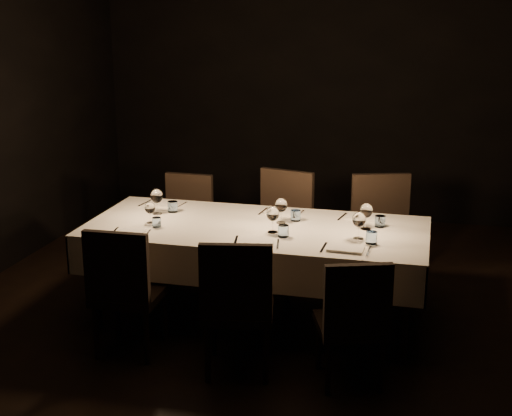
% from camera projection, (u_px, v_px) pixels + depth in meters
% --- Properties ---
extents(room, '(5.01, 6.01, 3.01)m').
position_uv_depth(room, '(256.00, 127.00, 5.09)').
color(room, black).
rests_on(room, ground).
extents(dining_table, '(2.52, 1.12, 0.76)m').
position_uv_depth(dining_table, '(256.00, 235.00, 5.31)').
color(dining_table, black).
rests_on(dining_table, ground).
extents(chair_near_left, '(0.46, 0.46, 0.93)m').
position_uv_depth(chair_near_left, '(124.00, 286.00, 4.81)').
color(chair_near_left, black).
rests_on(chair_near_left, ground).
extents(place_setting_near_left, '(0.31, 0.39, 0.17)m').
position_uv_depth(place_setting_near_left, '(146.00, 218.00, 5.25)').
color(place_setting_near_left, beige).
rests_on(place_setting_near_left, dining_table).
extents(chair_near_center, '(0.53, 0.53, 0.94)m').
position_uv_depth(chair_near_center, '(237.00, 302.00, 4.54)').
color(chair_near_center, black).
rests_on(chair_near_center, ground).
extents(place_setting_near_center, '(0.36, 0.41, 0.19)m').
position_uv_depth(place_setting_near_center, '(270.00, 226.00, 5.03)').
color(place_setting_near_center, beige).
rests_on(place_setting_near_center, dining_table).
extents(chair_near_right, '(0.53, 0.53, 0.86)m').
position_uv_depth(chair_near_right, '(353.00, 317.00, 4.40)').
color(chair_near_right, black).
rests_on(chair_near_right, ground).
extents(place_setting_near_right, '(0.35, 0.42, 0.20)m').
position_uv_depth(place_setting_near_right, '(358.00, 233.00, 4.88)').
color(place_setting_near_right, beige).
rests_on(place_setting_near_right, dining_table).
extents(chair_far_left, '(0.44, 0.44, 0.90)m').
position_uv_depth(chair_far_left, '(186.00, 221.00, 6.32)').
color(chair_far_left, black).
rests_on(chair_far_left, ground).
extents(place_setting_far_left, '(0.37, 0.42, 0.20)m').
position_uv_depth(place_setting_far_left, '(162.00, 201.00, 5.66)').
color(place_setting_far_left, beige).
rests_on(place_setting_far_left, dining_table).
extents(chair_far_center, '(0.58, 0.58, 1.00)m').
position_uv_depth(chair_far_center, '(281.00, 225.00, 6.02)').
color(chair_far_center, black).
rests_on(chair_far_center, ground).
extents(place_setting_far_center, '(0.35, 0.41, 0.19)m').
position_uv_depth(place_setting_far_center, '(285.00, 210.00, 5.43)').
color(place_setting_far_center, beige).
rests_on(place_setting_far_center, dining_table).
extents(chair_far_right, '(0.61, 0.61, 1.01)m').
position_uv_depth(chair_far_right, '(383.00, 231.00, 5.85)').
color(chair_far_right, black).
rests_on(chair_far_right, ground).
extents(place_setting_far_right, '(0.37, 0.42, 0.20)m').
position_uv_depth(place_setting_far_right, '(368.00, 215.00, 5.28)').
color(place_setting_far_right, beige).
rests_on(place_setting_far_right, dining_table).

